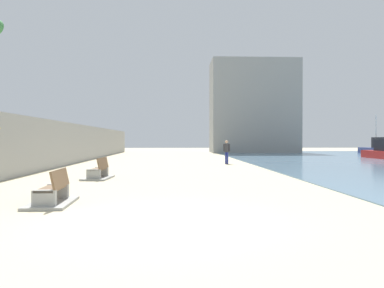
% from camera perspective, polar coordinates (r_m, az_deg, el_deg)
% --- Properties ---
extents(ground_plane, '(120.00, 120.00, 0.00)m').
position_cam_1_polar(ground_plane, '(26.67, -3.37, -3.26)').
color(ground_plane, '#C6B793').
extents(seawall, '(0.80, 64.00, 3.02)m').
position_cam_1_polar(seawall, '(27.75, -19.05, -0.02)').
color(seawall, '#9E9E99').
rests_on(seawall, ground).
extents(bench_near, '(1.18, 2.14, 0.98)m').
position_cam_1_polar(bench_near, '(11.62, -19.67, -7.17)').
color(bench_near, '#9E9E99').
rests_on(bench_near, ground).
extents(bench_far, '(1.25, 2.17, 0.98)m').
position_cam_1_polar(bench_far, '(18.56, -13.49, -4.24)').
color(bench_far, '#9E9E99').
rests_on(bench_far, ground).
extents(person_walking, '(0.50, 0.29, 1.77)m').
position_cam_1_polar(person_walking, '(29.24, 5.08, -0.87)').
color(person_walking, navy).
rests_on(person_walking, ground).
extents(boat_nearest, '(1.71, 7.80, 4.87)m').
position_cam_1_polar(boat_nearest, '(52.39, 25.61, -0.55)').
color(boat_nearest, navy).
rests_on(boat_nearest, water_bay).
extents(boat_far_left, '(1.63, 5.27, 1.77)m').
position_cam_1_polar(boat_far_left, '(40.97, 25.98, -1.02)').
color(boat_far_left, red).
rests_on(boat_far_left, water_bay).
extents(harbor_building, '(12.00, 6.00, 12.87)m').
position_cam_1_polar(harbor_building, '(55.91, 8.98, 5.36)').
color(harbor_building, gray).
rests_on(harbor_building, ground).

